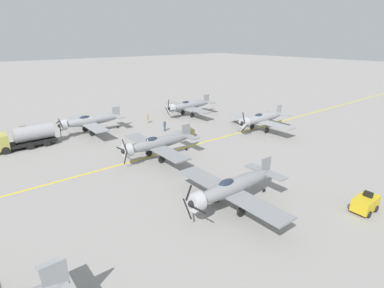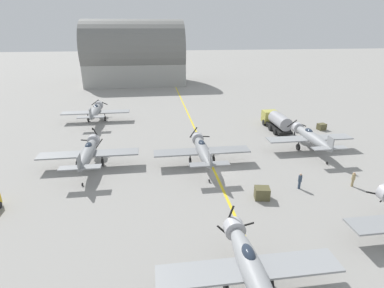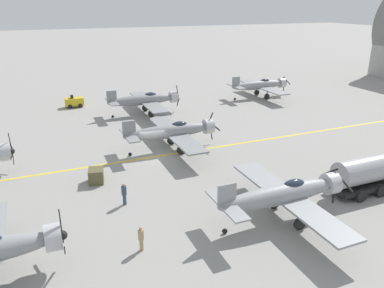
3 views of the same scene
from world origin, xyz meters
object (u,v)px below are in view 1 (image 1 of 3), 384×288
supply_crate_by_tanker (24,130)px  ground_crew_inspecting (148,118)px  airplane_mid_center (157,143)px  airplane_mid_right (90,121)px  fuel_tanker (23,137)px  tow_tractor (365,203)px  ground_crew_walking (165,125)px  airplane_near_right (189,106)px  supply_crate_mid_lane (189,133)px  airplane_mid_left (232,187)px  airplane_near_center (261,119)px

supply_crate_by_tanker → ground_crew_inspecting: bearing=-110.7°
airplane_mid_center → airplane_mid_right: (15.61, 2.57, -0.00)m
fuel_tanker → tow_tractor: fuel_tanker is taller
fuel_tanker → ground_crew_walking: size_ratio=4.48×
tow_tractor → ground_crew_walking: bearing=0.6°
fuel_tanker → airplane_mid_center: bearing=-140.3°
fuel_tanker → supply_crate_by_tanker: fuel_tanker is taller
airplane_mid_center → airplane_near_right: 22.26m
supply_crate_mid_lane → airplane_mid_left: bearing=152.4°
supply_crate_mid_lane → fuel_tanker: bearing=64.2°
supply_crate_by_tanker → supply_crate_mid_lane: supply_crate_mid_lane is taller
supply_crate_by_tanker → supply_crate_mid_lane: 26.27m
airplane_mid_left → supply_crate_mid_lane: airplane_mid_left is taller
airplane_mid_center → airplane_near_center: 19.64m
ground_crew_walking → ground_crew_inspecting: ground_crew_walking is taller
tow_tractor → ground_crew_inspecting: size_ratio=1.55×
airplane_near_right → fuel_tanker: airplane_near_right is taller
airplane_near_center → airplane_near_right: bearing=28.6°
airplane_near_center → airplane_mid_right: bearing=71.6°
airplane_mid_left → fuel_tanker: (28.52, 11.11, -0.50)m
tow_tractor → ground_crew_walking: size_ratio=1.46×
airplane_near_center → airplane_mid_left: bearing=140.5°
ground_crew_inspecting → supply_crate_mid_lane: ground_crew_inspecting is taller
airplane_near_center → ground_crew_inspecting: (15.45, 12.07, -1.09)m
airplane_mid_center → ground_crew_walking: size_ratio=6.72×
airplane_mid_left → tow_tractor: size_ratio=4.62×
airplane_mid_left → airplane_near_right: size_ratio=1.00×
supply_crate_mid_lane → airplane_mid_right: bearing=45.5°
airplane_near_center → ground_crew_walking: 15.66m
airplane_mid_left → supply_crate_mid_lane: size_ratio=8.25×
fuel_tanker → ground_crew_walking: (-5.40, -19.41, -0.54)m
airplane_mid_center → airplane_near_right: airplane_near_right is taller
tow_tractor → supply_crate_by_tanker: (43.70, 18.45, -0.26)m
airplane_mid_center → supply_crate_mid_lane: airplane_mid_center is taller
fuel_tanker → supply_crate_by_tanker: size_ratio=6.30×
ground_crew_walking → airplane_mid_center: bearing=142.0°
airplane_mid_center → fuel_tanker: airplane_mid_center is taller
airplane_near_center → supply_crate_by_tanker: 37.92m
airplane_near_right → ground_crew_inspecting: airplane_near_right is taller
ground_crew_inspecting → airplane_near_right: bearing=-92.1°
tow_tractor → supply_crate_mid_lane: (26.12, -1.06, -0.19)m
airplane_near_center → supply_crate_mid_lane: (4.85, 11.02, -1.41)m
airplane_mid_center → supply_crate_by_tanker: bearing=28.7°
tow_tractor → supply_crate_mid_lane: tow_tractor is taller
airplane_mid_center → supply_crate_by_tanker: airplane_mid_center is taller
airplane_mid_right → fuel_tanker: airplane_mid_right is taller
airplane_near_right → tow_tractor: bearing=155.8°
airplane_mid_left → ground_crew_inspecting: airplane_mid_left is taller
airplane_mid_right → supply_crate_by_tanker: airplane_mid_right is taller
airplane_mid_right → fuel_tanker: (-0.95, 9.60, -0.50)m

